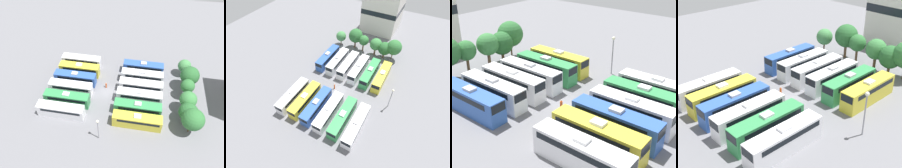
% 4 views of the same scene
% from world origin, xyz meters
% --- Properties ---
extents(ground_plane, '(119.18, 119.18, 0.00)m').
position_xyz_m(ground_plane, '(0.00, 0.00, 0.00)').
color(ground_plane, slate).
extents(bus_0, '(2.53, 11.16, 3.72)m').
position_xyz_m(bus_0, '(-9.13, -8.98, 1.85)').
color(bus_0, silver).
rests_on(bus_0, ground_plane).
extents(bus_1, '(2.53, 11.16, 3.72)m').
position_xyz_m(bus_1, '(-5.56, -8.61, 1.85)').
color(bus_1, gold).
rests_on(bus_1, ground_plane).
extents(bus_2, '(2.53, 11.16, 3.72)m').
position_xyz_m(bus_2, '(-1.94, -8.76, 1.85)').
color(bus_2, '#2D56A8').
rests_on(bus_2, ground_plane).
extents(bus_3, '(2.53, 11.16, 3.72)m').
position_xyz_m(bus_3, '(1.71, -8.89, 1.85)').
color(bus_3, white).
rests_on(bus_3, ground_plane).
extents(bus_4, '(2.53, 11.16, 3.72)m').
position_xyz_m(bus_4, '(5.43, -8.72, 1.85)').
color(bus_4, '#338C4C').
rests_on(bus_4, ground_plane).
extents(bus_5, '(2.53, 11.16, 3.72)m').
position_xyz_m(bus_5, '(9.12, -9.03, 1.85)').
color(bus_5, white).
rests_on(bus_5, ground_plane).
extents(bus_6, '(2.53, 11.16, 3.72)m').
position_xyz_m(bus_6, '(-9.22, 9.02, 1.85)').
color(bus_6, '#2D56A8').
rests_on(bus_6, ground_plane).
extents(bus_7, '(2.53, 11.16, 3.72)m').
position_xyz_m(bus_7, '(-5.54, 8.96, 1.85)').
color(bus_7, silver).
rests_on(bus_7, ground_plane).
extents(bus_8, '(2.53, 11.16, 3.72)m').
position_xyz_m(bus_8, '(-1.83, 8.90, 1.85)').
color(bus_8, white).
rests_on(bus_8, ground_plane).
extents(bus_9, '(2.53, 11.16, 3.72)m').
position_xyz_m(bus_9, '(1.78, 8.78, 1.85)').
color(bus_9, silver).
rests_on(bus_9, ground_plane).
extents(bus_10, '(2.53, 11.16, 3.72)m').
position_xyz_m(bus_10, '(5.50, 8.73, 1.85)').
color(bus_10, '#338C4C').
rests_on(bus_10, ground_plane).
extents(bus_11, '(2.53, 11.16, 3.72)m').
position_xyz_m(bus_11, '(9.05, 8.94, 1.85)').
color(bus_11, gold).
rests_on(bus_11, ground_plane).
extents(worker_person, '(0.36, 0.36, 1.79)m').
position_xyz_m(worker_person, '(-1.59, -0.27, 0.83)').
color(worker_person, '#CC4C19').
rests_on(worker_person, ground_plane).
extents(light_pole, '(0.60, 0.60, 6.64)m').
position_xyz_m(light_pole, '(13.76, 1.02, 4.60)').
color(light_pole, gray).
rests_on(light_pole, ground_plane).
extents(tree_0, '(3.53, 3.53, 5.13)m').
position_xyz_m(tree_0, '(-10.24, 20.13, 3.35)').
color(tree_0, brown).
rests_on(tree_0, ground_plane).
extents(tree_1, '(4.78, 4.78, 7.14)m').
position_xyz_m(tree_1, '(-4.92, 20.83, 4.73)').
color(tree_1, brown).
rests_on(tree_1, ground_plane).
extents(tree_2, '(3.42, 3.42, 5.95)m').
position_xyz_m(tree_2, '(-1.61, 20.21, 4.20)').
color(tree_2, brown).
rests_on(tree_2, ground_plane).
extents(tree_3, '(3.99, 3.99, 6.20)m').
position_xyz_m(tree_3, '(2.80, 20.07, 4.17)').
color(tree_3, brown).
rests_on(tree_3, ground_plane).
extents(tree_4, '(4.32, 4.32, 5.77)m').
position_xyz_m(tree_4, '(5.97, 20.01, 3.59)').
color(tree_4, brown).
rests_on(tree_4, ground_plane).
extents(tree_5, '(4.89, 4.89, 7.09)m').
position_xyz_m(tree_5, '(8.69, 20.56, 4.63)').
color(tree_5, brown).
rests_on(tree_5, ground_plane).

